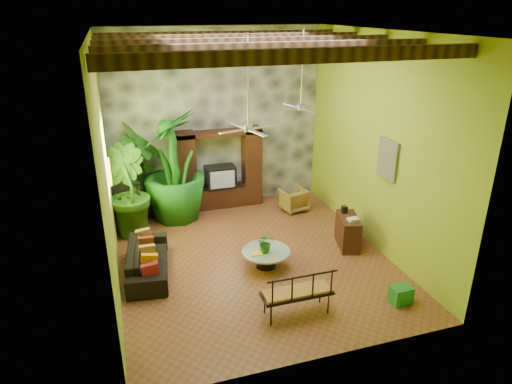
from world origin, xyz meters
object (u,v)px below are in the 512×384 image
object	(u,v)px
sofa	(148,260)
iron_bench	(299,291)
tall_plant_a	(142,170)
tall_plant_c	(174,166)
coffee_table	(266,256)
entertainment_center	(220,175)
wicker_armchair	(294,200)
ceiling_fan_back	(301,99)
green_bin	(401,295)
ceiling_fan_front	(248,118)
tall_plant_b	(126,191)
side_console	(348,231)

from	to	relation	value
sofa	iron_bench	size ratio (longest dim) A/B	1.57
sofa	tall_plant_a	bearing A→B (deg)	2.57
tall_plant_c	coffee_table	size ratio (longest dim) A/B	2.79
entertainment_center	wicker_armchair	size ratio (longest dim) A/B	3.42
entertainment_center	sofa	bearing A→B (deg)	-127.68
ceiling_fan_back	green_bin	world-z (taller)	ceiling_fan_back
ceiling_fan_back	tall_plant_c	size ratio (longest dim) A/B	0.62
wicker_armchair	tall_plant_c	xyz separation A→B (m)	(-3.26, 0.49, 1.18)
entertainment_center	wicker_armchair	bearing A→B (deg)	-25.64
ceiling_fan_front	tall_plant_b	world-z (taller)	ceiling_fan_front
ceiling_fan_back	tall_plant_b	bearing A→B (deg)	167.45
iron_bench	entertainment_center	bearing A→B (deg)	91.76
ceiling_fan_front	iron_bench	bearing A→B (deg)	-79.00
wicker_armchair	tall_plant_a	world-z (taller)	tall_plant_a
ceiling_fan_front	tall_plant_a	distance (m)	4.54
sofa	tall_plant_b	distance (m)	2.26
iron_bench	ceiling_fan_back	bearing A→B (deg)	68.00
tall_plant_a	coffee_table	world-z (taller)	tall_plant_a
tall_plant_c	side_console	world-z (taller)	tall_plant_c
ceiling_fan_front	iron_bench	world-z (taller)	ceiling_fan_front
ceiling_fan_front	tall_plant_b	xyz separation A→B (m)	(-2.45, 2.55, -2.24)
tall_plant_c	ceiling_fan_back	bearing A→B (deg)	-27.04
iron_bench	green_bin	xyz separation A→B (m)	(2.10, -0.22, -0.37)
coffee_table	iron_bench	distance (m)	1.89
tall_plant_b	entertainment_center	bearing A→B (deg)	20.49
entertainment_center	coffee_table	bearing A→B (deg)	-87.27
tall_plant_c	iron_bench	world-z (taller)	tall_plant_c
sofa	tall_plant_b	bearing A→B (deg)	14.39
sofa	wicker_armchair	world-z (taller)	wicker_armchair
ceiling_fan_front	green_bin	xyz separation A→B (m)	(2.48, -2.15, -3.23)
tall_plant_c	coffee_table	world-z (taller)	tall_plant_c
wicker_armchair	tall_plant_b	size ratio (longest dim) A/B	0.30
entertainment_center	tall_plant_a	size ratio (longest dim) A/B	0.90
wicker_armchair	green_bin	size ratio (longest dim) A/B	1.75
wicker_armchair	sofa	bearing A→B (deg)	15.87
tall_plant_a	green_bin	distance (m)	7.31
coffee_table	green_bin	size ratio (longest dim) A/B	2.69
ceiling_fan_back	iron_bench	distance (m)	4.76
side_console	entertainment_center	bearing A→B (deg)	141.22
ceiling_fan_back	side_console	bearing A→B (deg)	-60.27
ceiling_fan_back	tall_plant_a	size ratio (longest dim) A/B	0.69
wicker_armchair	coffee_table	bearing A→B (deg)	46.22
entertainment_center	tall_plant_c	xyz separation A→B (m)	(-1.34, -0.44, 0.54)
coffee_table	tall_plant_a	bearing A→B (deg)	122.64
ceiling_fan_front	tall_plant_b	distance (m)	4.19
tall_plant_a	tall_plant_b	size ratio (longest dim) A/B	1.16
tall_plant_a	side_console	size ratio (longest dim) A/B	2.78
tall_plant_a	tall_plant_b	xyz separation A→B (m)	(-0.50, -1.00, -0.18)
entertainment_center	ceiling_fan_front	distance (m)	4.30
ceiling_fan_front	side_console	xyz separation A→B (m)	(2.58, 0.24, -3.02)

